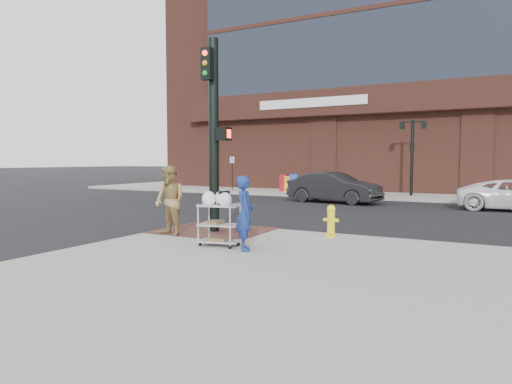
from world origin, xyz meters
The scene contains 14 objects.
ground centered at (0.00, 0.00, 0.00)m, with size 220.00×220.00×0.00m, color black.
brick_curb_ramp centered at (-0.60, 0.90, 0.16)m, with size 2.80×2.40×0.01m, color brown.
bank_building centered at (5.00, 31.00, 14.15)m, with size 42.00×26.00×28.00m, color brown.
lamp_post centered at (2.00, 16.00, 2.62)m, with size 1.32×0.22×4.00m.
parking_sign centered at (-8.50, 15.00, 1.25)m, with size 0.05×0.05×2.20m, color black.
traffic_signal_pole centered at (-0.48, 0.77, 2.83)m, with size 0.61×0.51×5.00m.
woman_blue centered at (1.46, -1.02, 0.93)m, with size 0.57×0.37×1.56m, color navy.
pedestrian_tan centered at (-1.11, -0.27, 1.02)m, with size 0.85×0.66×1.74m, color #9A7D48.
sedan_dark centered at (-0.83, 11.65, 0.73)m, with size 1.55×4.45×1.47m, color black.
utility_cart centered at (0.73, -0.87, 0.70)m, with size 0.97×0.68×1.22m.
fire_hydrant centered at (2.51, 1.38, 0.56)m, with size 0.37×0.26×0.79m.
newsbox_red centered at (-5.29, 15.66, 0.66)m, with size 0.43×0.39×1.02m, color maroon.
newsbox_yellow centered at (-4.84, 15.37, 0.62)m, with size 0.39×0.35×0.93m, color gold.
newsbox_blue centered at (-4.51, 15.36, 0.68)m, with size 0.45×0.40×1.06m, color blue.
Camera 1 is at (6.08, -9.21, 2.03)m, focal length 32.00 mm.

